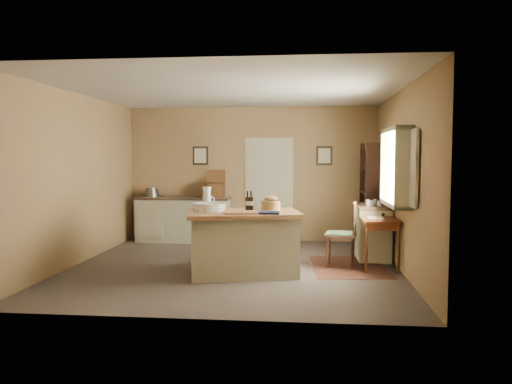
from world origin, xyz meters
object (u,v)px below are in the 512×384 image
sideboard (184,218)px  desk_chair (341,235)px  right_cabinet (372,231)px  work_island (243,241)px  writing_desk (379,224)px  shelving_unit (373,195)px

sideboard → desk_chair: sideboard is taller
right_cabinet → desk_chair: bearing=-129.0°
desk_chair → right_cabinet: (0.57, 0.70, -0.04)m
right_cabinet → work_island: bearing=-146.6°
sideboard → desk_chair: size_ratio=1.90×
writing_desk → right_cabinet: 0.75m
work_island → right_cabinet: 2.41m
desk_chair → shelving_unit: size_ratio=0.50×
sideboard → right_cabinet: size_ratio=1.89×
work_island → writing_desk: bearing=4.2°
desk_chair → work_island: bearing=-148.5°
shelving_unit → writing_desk: bearing=-94.8°
desk_chair → right_cabinet: 0.91m
writing_desk → sideboard: bearing=150.2°
shelving_unit → desk_chair: bearing=-112.1°
writing_desk → shelving_unit: (0.15, 1.80, 0.31)m
work_island → shelving_unit: shelving_unit is taller
shelving_unit → work_island: bearing=-132.0°
work_island → desk_chair: size_ratio=1.80×
desk_chair → shelving_unit: (0.72, 1.78, 0.48)m
desk_chair → sideboard: bearing=154.1°
writing_desk → right_cabinet: (-0.00, 0.72, -0.21)m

